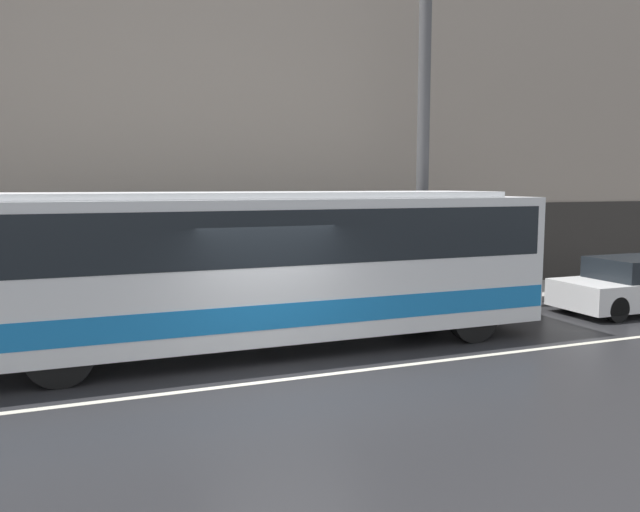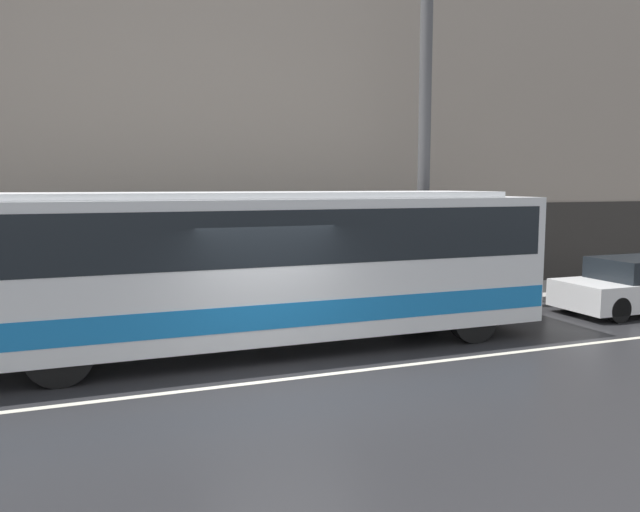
# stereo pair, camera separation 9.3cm
# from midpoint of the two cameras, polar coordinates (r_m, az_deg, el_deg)

# --- Properties ---
(ground_plane) EXTENTS (60.00, 60.00, 0.00)m
(ground_plane) POSITION_cam_midpoint_polar(r_m,az_deg,el_deg) (10.56, -3.21, -11.23)
(ground_plane) COLOR #262628
(sidewalk) EXTENTS (60.00, 2.41, 0.14)m
(sidewalk) POSITION_cam_midpoint_polar(r_m,az_deg,el_deg) (15.42, -9.19, -5.32)
(sidewalk) COLOR #A09E99
(sidewalk) RESTS_ON ground_plane
(building_facade) EXTENTS (60.00, 0.35, 10.61)m
(building_facade) POSITION_cam_midpoint_polar(r_m,az_deg,el_deg) (16.53, -10.51, 13.03)
(building_facade) COLOR gray
(building_facade) RESTS_ON ground_plane
(lane_stripe) EXTENTS (54.00, 0.14, 0.01)m
(lane_stripe) POSITION_cam_midpoint_polar(r_m,az_deg,el_deg) (10.56, -3.21, -11.21)
(lane_stripe) COLOR beige
(lane_stripe) RESTS_ON ground_plane
(transit_bus) EXTENTS (11.86, 2.58, 3.08)m
(transit_bus) POSITION_cam_midpoint_polar(r_m,az_deg,el_deg) (12.18, -5.82, -0.49)
(transit_bus) COLOR white
(transit_bus) RESTS_ON ground_plane
(utility_pole_near) EXTENTS (0.32, 0.32, 8.73)m
(utility_pole_near) POSITION_cam_midpoint_polar(r_m,az_deg,el_deg) (16.50, 9.69, 10.94)
(utility_pole_near) COLOR #4C4C4F
(utility_pole_near) RESTS_ON sidewalk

